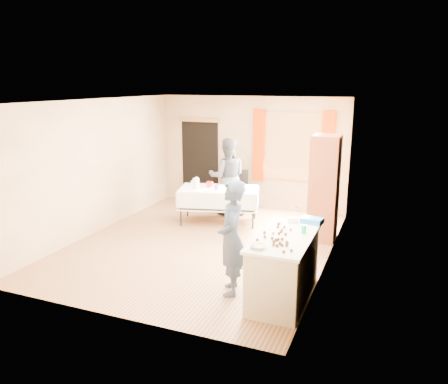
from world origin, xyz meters
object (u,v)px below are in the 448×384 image
at_px(chair, 239,199).
at_px(girl, 231,238).
at_px(woman, 227,177).
at_px(cabinet, 324,188).
at_px(party_table, 219,202).
at_px(counter, 284,267).

height_order(chair, girl, girl).
bearing_deg(woman, cabinet, 137.04).
bearing_deg(party_table, counter, -67.42).
relative_size(counter, woman, 0.89).
bearing_deg(girl, counter, 79.09).
bearing_deg(chair, woman, -127.01).
xyz_separation_m(cabinet, girl, (-0.82, -2.67, -0.18)).
height_order(cabinet, woman, cabinet).
bearing_deg(cabinet, chair, 151.39).
bearing_deg(party_table, girl, -79.10).
relative_size(chair, girl, 0.59).
xyz_separation_m(party_table, girl, (1.39, -2.88, 0.37)).
distance_m(cabinet, counter, 2.61).
relative_size(counter, chair, 1.61).
bearing_deg(girl, cabinet, 142.69).
bearing_deg(girl, woman, -177.93).
distance_m(chair, woman, 0.67).
bearing_deg(party_table, cabinet, -20.18).
distance_m(counter, party_table, 3.48).
xyz_separation_m(cabinet, counter, (-0.10, -2.55, -0.54)).
height_order(counter, party_table, counter).
relative_size(chair, woman, 0.56).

